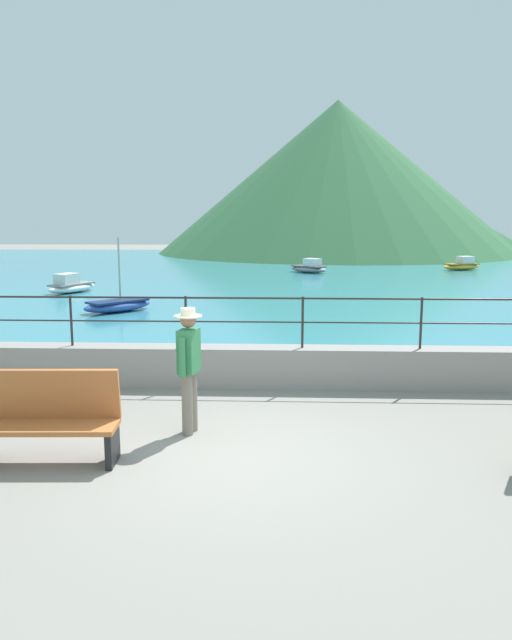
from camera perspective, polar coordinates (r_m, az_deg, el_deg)
name	(u,v)px	position (r m, az deg, el deg)	size (l,w,h in m)	color
ground_plane	(229,455)	(7.82, -2.59, -12.55)	(120.00, 120.00, 0.00)	gray
promenade_wall	(244,366)	(10.75, -1.12, -4.38)	(20.00, 0.56, 0.70)	gray
railing	(244,312)	(10.56, -1.14, 0.78)	(18.44, 0.04, 0.90)	#282623
lake_water	(270,272)	(33.19, 1.29, 4.55)	(64.00, 44.32, 0.06)	teal
hill_main	(337,178)	(52.49, 7.60, 13.13)	(29.93, 29.93, 12.52)	#33663D
hill_secondary	(419,222)	(53.47, 15.09, 8.89)	(19.17, 19.17, 5.19)	#285633
bench_main	(48,417)	(7.87, -18.96, -8.60)	(1.72, 0.63, 1.13)	#B76633
person_walking	(189,364)	(8.33, -6.33, -4.14)	(0.38, 0.56, 1.75)	slate
boat_0	(71,286)	(24.76, -17.02, 3.10)	(1.80, 2.46, 0.76)	white
boat_1	(462,265)	(35.98, 18.82, 4.91)	(2.47, 1.70, 0.76)	gold
boat_2	(118,305)	(19.34, -12.87, 1.38)	(2.24, 2.29, 2.29)	#2D4C9E
boat_4	(309,268)	(32.49, 5.04, 4.93)	(2.31, 2.20, 0.76)	gray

